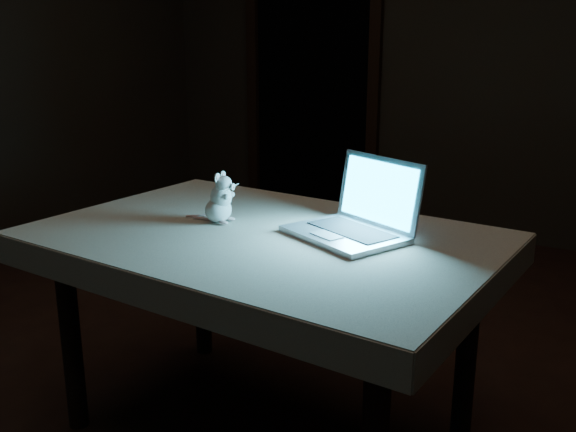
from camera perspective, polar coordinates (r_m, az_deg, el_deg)
The scene contains 7 objects.
floor at distance 2.35m, azimuth -3.47°, elevation -17.20°, with size 5.00×5.00×0.00m, color black.
back_wall at distance 4.28m, azimuth 15.81°, elevation 15.43°, with size 4.50×0.04×2.60m, color black.
doorway at distance 4.69m, azimuth 2.17°, elevation 13.07°, with size 1.06×0.36×2.13m, color black, non-canonical shape.
table at distance 2.09m, azimuth -2.08°, elevation -10.76°, with size 1.29×0.83×0.69m, color black, non-canonical shape.
tablecloth at distance 2.01m, azimuth -1.92°, elevation -2.33°, with size 1.38×0.92×0.09m, color beige, non-canonical shape.
laptop at distance 1.88m, azimuth 5.10°, elevation 1.43°, with size 0.34×0.30×0.23m, color #AEADB3, non-canonical shape.
plush_mouse at distance 2.06m, azimuth -6.25°, elevation 1.65°, with size 0.12×0.12×0.16m, color silver, non-canonical shape.
Camera 1 is at (1.11, -1.63, 1.27)m, focal length 40.00 mm.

